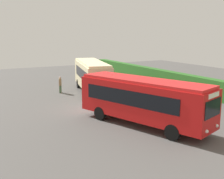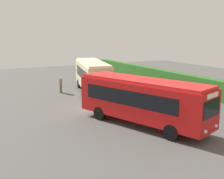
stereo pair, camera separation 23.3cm
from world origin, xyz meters
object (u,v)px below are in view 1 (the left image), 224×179
bus_cream (92,75)px  person_center (167,105)px  person_left (60,84)px  bus_red (143,99)px

bus_cream → person_center: 11.13m
bus_cream → person_left: size_ratio=5.53×
person_left → person_center: bearing=-50.0°
bus_cream → person_center: bus_cream is taller
bus_cream → person_center: bearing=-159.3°
person_left → person_center: size_ratio=1.03×
bus_red → person_left: (-13.26, -1.49, -0.96)m
person_left → person_center: (12.28, 4.39, -0.03)m
bus_cream → bus_red: size_ratio=0.95×
bus_cream → bus_red: bus_cream is taller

